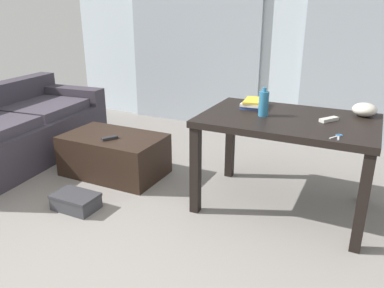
{
  "coord_description": "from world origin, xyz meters",
  "views": [
    {
      "loc": [
        1.07,
        -1.23,
        1.53
      ],
      "look_at": [
        -0.28,
        1.54,
        0.41
      ],
      "focal_mm": 35.57,
      "sensor_mm": 36.0,
      "label": 1
    }
  ],
  "objects": [
    {
      "name": "bowl",
      "position": [
        1.02,
        1.83,
        0.8
      ],
      "size": [
        0.18,
        0.18,
        0.1
      ],
      "primitive_type": "ellipsoid",
      "color": "beige",
      "rests_on": "craft_table"
    },
    {
      "name": "curtains",
      "position": [
        0.0,
        3.37,
        1.18
      ],
      "size": [
        4.15,
        0.03,
        2.37
      ],
      "color": "#99A3AD",
      "rests_on": "ground"
    },
    {
      "name": "tv_remote_on_table",
      "position": [
        0.8,
        1.58,
        0.76
      ],
      "size": [
        0.13,
        0.16,
        0.02
      ],
      "primitive_type": "cube",
      "rotation": [
        0.0,
        0.0,
        -0.6
      ],
      "color": "#B7B7B2",
      "rests_on": "craft_table"
    },
    {
      "name": "ground_plane",
      "position": [
        0.0,
        1.33,
        0.0
      ],
      "size": [
        8.29,
        8.29,
        0.0
      ],
      "primitive_type": "plane",
      "color": "gray"
    },
    {
      "name": "book_stack",
      "position": [
        0.19,
        1.73,
        0.78
      ],
      "size": [
        0.2,
        0.27,
        0.06
      ],
      "color": "#33519E",
      "rests_on": "craft_table"
    },
    {
      "name": "scissors",
      "position": [
        0.9,
        1.24,
        0.75
      ],
      "size": [
        0.07,
        0.12,
        0.0
      ],
      "color": "#9EA0A5",
      "rests_on": "craft_table"
    },
    {
      "name": "couch",
      "position": [
        -2.26,
        1.32,
        0.3
      ],
      "size": [
        1.11,
        2.07,
        0.75
      ],
      "color": "#38333D",
      "rests_on": "ground"
    },
    {
      "name": "wall_back",
      "position": [
        0.0,
        3.46,
        1.3
      ],
      "size": [
        6.08,
        0.1,
        2.6
      ],
      "primitive_type": "cube",
      "color": "silver",
      "rests_on": "ground"
    },
    {
      "name": "craft_table",
      "position": [
        0.52,
        1.54,
        0.65
      ],
      "size": [
        1.28,
        0.85,
        0.75
      ],
      "color": "black",
      "rests_on": "ground"
    },
    {
      "name": "coffee_table",
      "position": [
        -1.08,
        1.47,
        0.19
      ],
      "size": [
        0.94,
        0.57,
        0.39
      ],
      "color": "black",
      "rests_on": "ground"
    },
    {
      "name": "tv_remote_primary",
      "position": [
        -1.04,
        1.37,
        0.4
      ],
      "size": [
        0.11,
        0.15,
        0.02
      ],
      "primitive_type": "cube",
      "rotation": [
        0.0,
        0.0,
        -0.53
      ],
      "color": "#232326",
      "rests_on": "coffee_table"
    },
    {
      "name": "shoebox",
      "position": [
        -0.94,
        0.78,
        0.06
      ],
      "size": [
        0.35,
        0.23,
        0.13
      ],
      "color": "#38383D",
      "rests_on": "ground"
    },
    {
      "name": "bottle_near",
      "position": [
        0.33,
        1.5,
        0.84
      ],
      "size": [
        0.07,
        0.07,
        0.22
      ],
      "color": "teal",
      "rests_on": "craft_table"
    }
  ]
}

